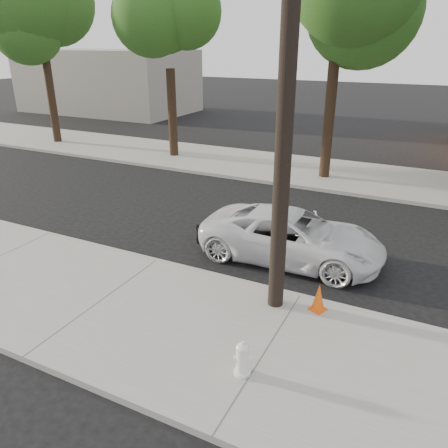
{
  "coord_description": "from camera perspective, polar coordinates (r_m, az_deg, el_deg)",
  "views": [
    {
      "loc": [
        6.28,
        -10.7,
        5.58
      ],
      "look_at": [
        1.41,
        -0.88,
        1.0
      ],
      "focal_mm": 35.0,
      "sensor_mm": 36.0,
      "label": 1
    }
  ],
  "objects": [
    {
      "name": "tree_a",
      "position": [
        27.35,
        -22.79,
        23.08
      ],
      "size": [
        4.65,
        4.5,
        9.0
      ],
      "color": "black",
      "rests_on": "far_sidewalk"
    },
    {
      "name": "building_far",
      "position": [
        40.53,
        -14.85,
        17.61
      ],
      "size": [
        14.0,
        8.0,
        5.0
      ],
      "primitive_type": "cube",
      "color": "gray",
      "rests_on": "ground"
    },
    {
      "name": "near_sidewalk",
      "position": [
        10.52,
        -15.57,
        -9.8
      ],
      "size": [
        90.0,
        4.4,
        0.15
      ],
      "primitive_type": "cube",
      "color": "gray",
      "rests_on": "ground"
    },
    {
      "name": "tree_c",
      "position": [
        18.83,
        15.44,
        26.01
      ],
      "size": [
        4.96,
        4.8,
        9.55
      ],
      "color": "black",
      "rests_on": "far_sidewalk"
    },
    {
      "name": "tree_b",
      "position": [
        22.33,
        -7.03,
        23.99
      ],
      "size": [
        4.34,
        4.2,
        8.45
      ],
      "color": "black",
      "rests_on": "far_sidewalk"
    },
    {
      "name": "fire_hydrant",
      "position": [
        7.99,
        2.44,
        -17.24
      ],
      "size": [
        0.34,
        0.31,
        0.63
      ],
      "rotation": [
        0.0,
        0.0,
        0.41
      ],
      "color": "white",
      "rests_on": "near_sidewalk"
    },
    {
      "name": "curb_near",
      "position": [
        11.99,
        -8.7,
        -4.93
      ],
      "size": [
        90.0,
        0.12,
        0.16
      ],
      "primitive_type": "cube",
      "color": "#9E9B93",
      "rests_on": "ground"
    },
    {
      "name": "police_cruiser",
      "position": [
        12.04,
        8.89,
        -1.58
      ],
      "size": [
        5.02,
        2.43,
        1.38
      ],
      "primitive_type": "imported",
      "rotation": [
        0.0,
        0.0,
        1.6
      ],
      "color": "silver",
      "rests_on": "ground"
    },
    {
      "name": "far_sidewalk",
      "position": [
        20.94,
        8.04,
        7.21
      ],
      "size": [
        90.0,
        5.0,
        0.15
      ],
      "primitive_type": "cube",
      "color": "gray",
      "rests_on": "ground"
    },
    {
      "name": "utility_pole",
      "position": [
        8.48,
        8.15,
        16.51
      ],
      "size": [
        1.4,
        0.34,
        9.0
      ],
      "color": "black",
      "rests_on": "near_sidewalk"
    },
    {
      "name": "traffic_cone",
      "position": [
        9.82,
        12.25,
        -9.37
      ],
      "size": [
        0.41,
        0.41,
        0.63
      ],
      "rotation": [
        0.0,
        0.0,
        -0.34
      ],
      "color": "#FB570D",
      "rests_on": "near_sidewalk"
    },
    {
      "name": "ground",
      "position": [
        13.6,
        -3.68,
        -1.58
      ],
      "size": [
        120.0,
        120.0,
        0.0
      ],
      "primitive_type": "plane",
      "color": "black",
      "rests_on": "ground"
    }
  ]
}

